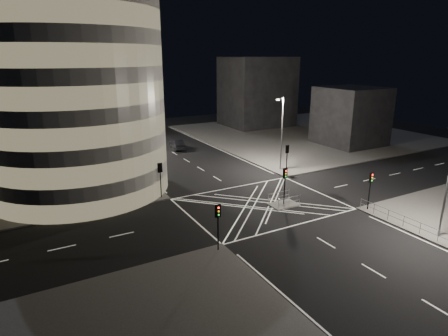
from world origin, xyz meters
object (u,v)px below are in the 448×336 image
central_island (284,205)px  traffic_signal_fr (287,154)px  traffic_signal_nr (370,184)px  traffic_signal_nl (218,219)px  traffic_signal_fl (160,174)px  street_lamp_right_far (282,131)px  street_lamp_left_near (139,142)px  traffic_signal_island (285,180)px  street_lamp_right_near (448,178)px  sedan (177,145)px  street_lamp_left_far (106,120)px

central_island → traffic_signal_fr: size_ratio=0.75×
traffic_signal_fr → traffic_signal_nr: (0.00, -13.60, 0.00)m
central_island → traffic_signal_nl: (-10.80, -5.30, 2.84)m
traffic_signal_fl → street_lamp_right_far: 18.55m
traffic_signal_nr → traffic_signal_fr: bearing=90.0°
traffic_signal_nr → street_lamp_left_near: 26.32m
central_island → traffic_signal_fr: (6.80, 8.30, 2.84)m
central_island → traffic_signal_island: bearing=0.0°
central_island → traffic_signal_nl: size_ratio=0.75×
traffic_signal_fr → street_lamp_right_near: street_lamp_right_near is taller
central_island → traffic_signal_nl: traffic_signal_nl is taller
traffic_signal_fr → sedan: size_ratio=0.81×
sedan → street_lamp_right_near: bearing=108.0°
traffic_signal_island → sedan: (-0.50, 28.95, -2.10)m
traffic_signal_fl → traffic_signal_fr: size_ratio=1.00×
street_lamp_left_far → sedan: bearing=-13.1°
traffic_signal_fl → street_lamp_left_far: size_ratio=0.40×
traffic_signal_fr → central_island: bearing=-129.3°
traffic_signal_nr → street_lamp_left_near: size_ratio=0.40×
traffic_signal_nr → sedan: traffic_signal_nr is taller
street_lamp_left_near → traffic_signal_fl: bearing=-83.0°
traffic_signal_nl → traffic_signal_fr: (17.60, 13.60, 0.00)m
traffic_signal_fl → street_lamp_left_far: street_lamp_left_far is taller
traffic_signal_fr → sedan: (-7.30, 20.65, -2.10)m
traffic_signal_nl → sedan: 35.83m
street_lamp_left_far → traffic_signal_island: bearing=-70.0°
street_lamp_left_far → street_lamp_right_near: (18.87, -44.00, 0.00)m
central_island → street_lamp_right_near: street_lamp_right_near is taller
street_lamp_left_near → street_lamp_left_far: size_ratio=1.00×
sedan → street_lamp_left_near: bearing=61.9°
traffic_signal_island → street_lamp_right_near: size_ratio=0.40×
central_island → street_lamp_right_far: (7.44, 10.50, 5.47)m
street_lamp_left_far → traffic_signal_nr: bearing=-63.6°
street_lamp_left_near → street_lamp_right_near: (18.87, -26.00, 0.00)m
traffic_signal_fl → traffic_signal_nr: size_ratio=1.00×
traffic_signal_fr → traffic_signal_island: same height
traffic_signal_nr → sedan: bearing=102.0°
traffic_signal_nr → street_lamp_right_far: bearing=87.7°
street_lamp_right_far → street_lamp_left_near: bearing=171.0°
traffic_signal_nr → street_lamp_left_near: street_lamp_left_near is taller
street_lamp_left_far → street_lamp_right_far: same height
street_lamp_left_far → traffic_signal_fl: bearing=-88.4°
street_lamp_right_far → sedan: 20.63m
street_lamp_left_near → street_lamp_right_far: 19.11m
traffic_signal_nr → traffic_signal_island: same height
traffic_signal_nl → street_lamp_left_near: street_lamp_left_near is taller
traffic_signal_fl → sedan: size_ratio=0.81×
street_lamp_left_near → traffic_signal_fr: bearing=-15.9°
traffic_signal_island → traffic_signal_fl: bearing=142.5°
traffic_signal_fr → sedan: 22.00m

